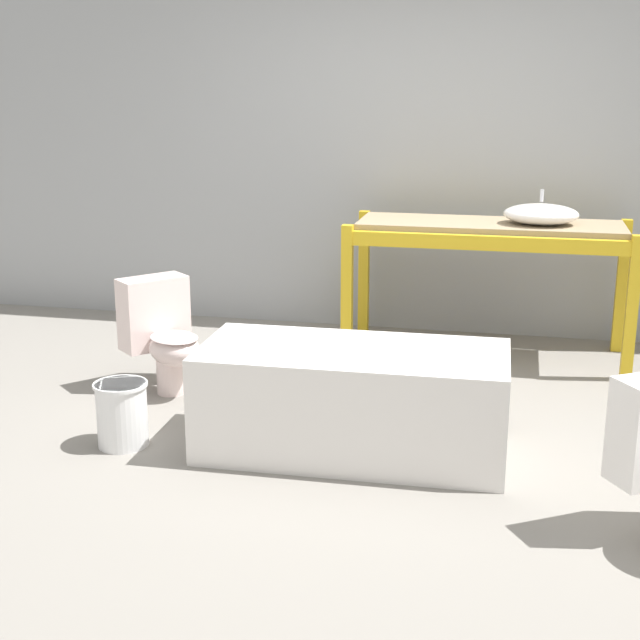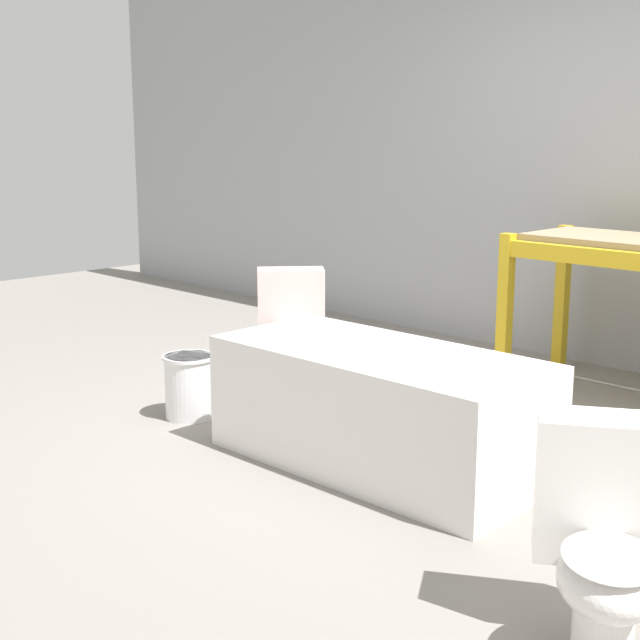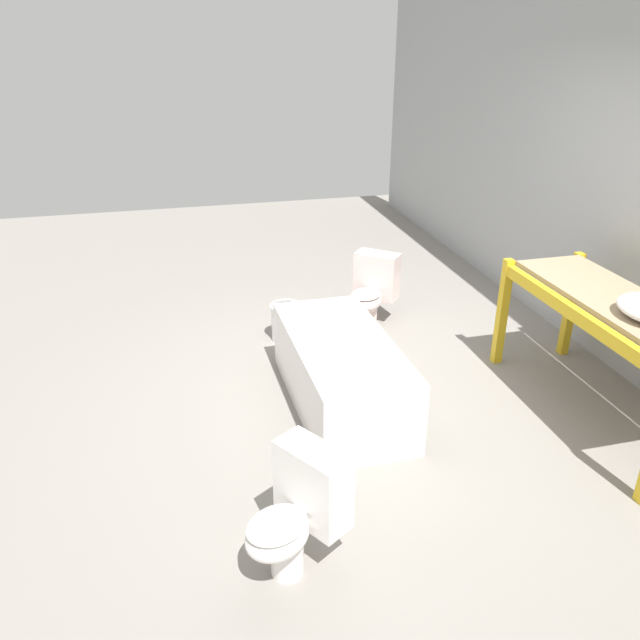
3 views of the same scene
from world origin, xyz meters
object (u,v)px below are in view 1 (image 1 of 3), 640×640
object	(u,v)px
toilet_near	(163,331)
bucket_white	(122,413)
bathtub_main	(353,393)
sink_basin	(541,214)

from	to	relation	value
toilet_near	bucket_white	world-z (taller)	toilet_near
bathtub_main	bucket_white	xyz separation A→B (m)	(-1.16, -0.19, -0.13)
bathtub_main	toilet_near	xyz separation A→B (m)	(-1.27, 0.66, 0.06)
bathtub_main	bucket_white	distance (m)	1.18
sink_basin	bathtub_main	bearing A→B (deg)	-116.99
sink_basin	bucket_white	size ratio (longest dim) A/B	1.42
toilet_near	bucket_white	xyz separation A→B (m)	(0.12, -0.84, -0.19)
sink_basin	bathtub_main	size ratio (longest dim) A/B	0.31
sink_basin	toilet_near	bearing A→B (deg)	-153.23
sink_basin	bathtub_main	world-z (taller)	sink_basin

